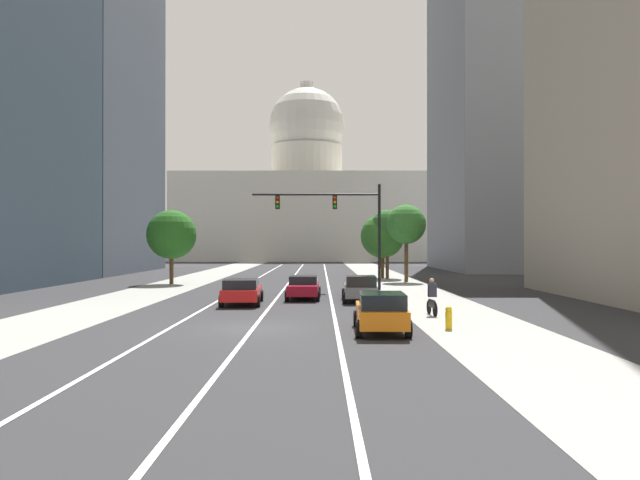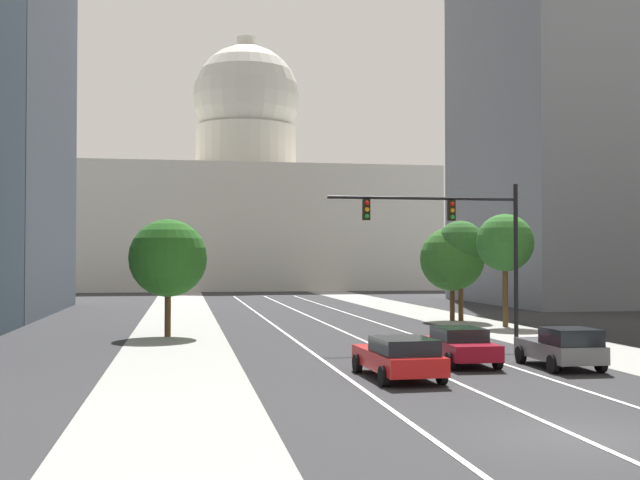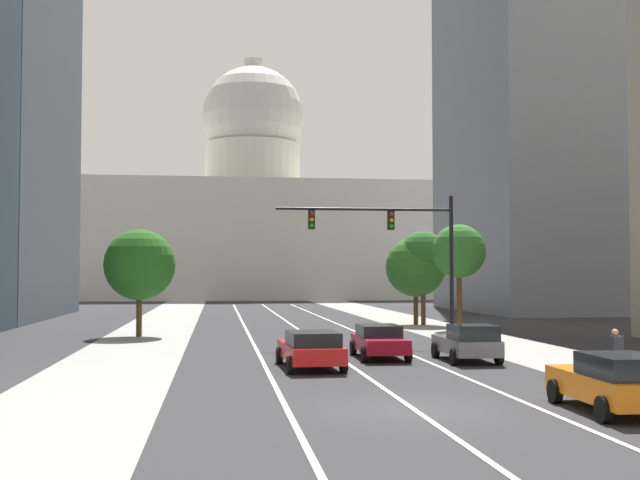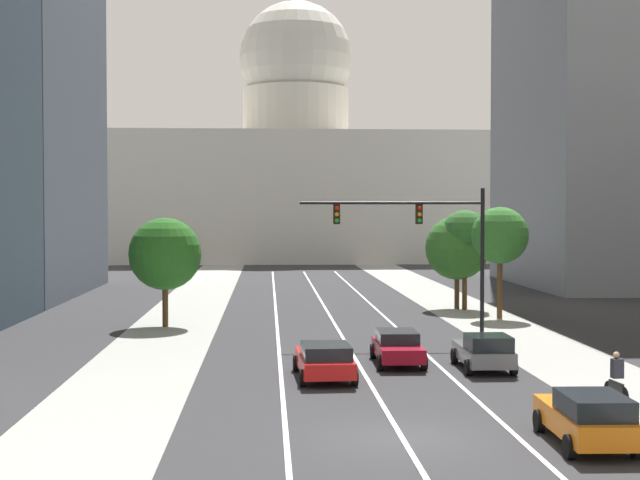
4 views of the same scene
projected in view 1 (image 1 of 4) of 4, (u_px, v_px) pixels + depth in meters
ground_plane at (296, 275)px, 63.69m from camera, size 400.00×400.00×0.00m
sidewalk_left at (202, 277)px, 58.71m from camera, size 4.79×130.00×0.01m
sidewalk_right at (386, 277)px, 58.68m from camera, size 4.79×130.00×0.01m
lane_stripe_left at (248, 284)px, 48.70m from camera, size 0.16×90.00×0.01m
lane_stripe_center at (288, 284)px, 48.70m from camera, size 0.16×90.00×0.01m
lane_stripe_right at (329, 284)px, 48.69m from camera, size 0.16×90.00×0.01m
office_tower_far_left at (55, 6)px, 68.67m from camera, size 19.96×23.60×60.51m
office_tower_far_right at (527, 93)px, 74.92m from camera, size 21.16×23.26×43.77m
capitol_building at (308, 204)px, 119.51m from camera, size 48.55×27.25×35.10m
car_red at (243, 291)px, 32.66m from camera, size 2.28×4.77×1.41m
car_crimson at (304, 287)px, 35.89m from camera, size 2.04×4.36×1.38m
car_gray at (361, 288)px, 34.18m from camera, size 2.05×4.14×1.51m
car_orange at (382, 311)px, 22.42m from camera, size 2.04×4.32×1.52m
traffic_signal_mast at (341, 215)px, 42.72m from camera, size 9.11×0.39×7.49m
fire_hydrant at (450, 318)px, 23.19m from camera, size 0.26×0.35×0.91m
cyclist at (433, 297)px, 27.72m from camera, size 0.38×1.70×1.72m
street_tree_mid_left at (172, 235)px, 48.82m from camera, size 3.98×3.98×6.01m
street_tree_near_right at (407, 225)px, 51.64m from camera, size 3.37×3.37×6.62m
street_tree_far_right at (383, 236)px, 56.72m from camera, size 4.14×4.14×6.05m
street_tree_mid_right at (388, 227)px, 56.16m from camera, size 3.17×3.17×6.43m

